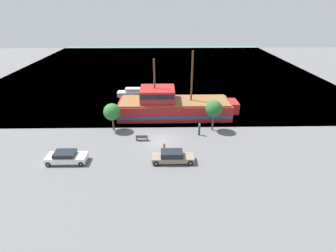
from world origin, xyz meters
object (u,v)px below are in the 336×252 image
object	(u,v)px
parked_car_curb_mid	(66,157)
pedestrian_walking_near	(199,129)
moored_boat_dockside	(135,93)
fire_hydrant	(164,146)
bench_promenade_east	(142,138)
pirate_ship	(173,106)
parked_car_curb_front	(173,157)

from	to	relation	value
parked_car_curb_mid	pedestrian_walking_near	distance (m)	17.85
moored_boat_dockside	pedestrian_walking_near	bearing A→B (deg)	-58.13
fire_hydrant	bench_promenade_east	bearing A→B (deg)	143.60
fire_hydrant	pedestrian_walking_near	world-z (taller)	pedestrian_walking_near
fire_hydrant	bench_promenade_east	world-z (taller)	bench_promenade_east
pedestrian_walking_near	bench_promenade_east	bearing A→B (deg)	-169.57
fire_hydrant	pirate_ship	bearing A→B (deg)	82.37
bench_promenade_east	pedestrian_walking_near	xyz separation A→B (m)	(8.05, 1.48, 0.49)
moored_boat_dockside	parked_car_curb_front	world-z (taller)	moored_boat_dockside
moored_boat_dockside	bench_promenade_east	xyz separation A→B (m)	(2.70, -18.78, -0.20)
parked_car_curb_mid	moored_boat_dockside	bearing A→B (deg)	76.48
parked_car_curb_front	bench_promenade_east	distance (m)	6.74
pirate_ship	parked_car_curb_mid	xyz separation A→B (m)	(-12.97, -13.78, -1.05)
parked_car_curb_front	fire_hydrant	world-z (taller)	parked_car_curb_front
pirate_ship	fire_hydrant	xyz separation A→B (m)	(-1.44, -10.77, -1.34)
parked_car_curb_mid	bench_promenade_east	xyz separation A→B (m)	(8.48, 5.26, -0.27)
parked_car_curb_front	bench_promenade_east	bearing A→B (deg)	126.69
parked_car_curb_front	fire_hydrant	distance (m)	3.32
bench_promenade_east	pedestrian_walking_near	bearing A→B (deg)	10.43
pirate_ship	parked_car_curb_mid	distance (m)	18.95
pirate_ship	pedestrian_walking_near	xyz separation A→B (m)	(3.56, -7.04, -0.83)
fire_hydrant	pedestrian_walking_near	size ratio (longest dim) A/B	0.42
pirate_ship	pedestrian_walking_near	world-z (taller)	pirate_ship
moored_boat_dockside	bench_promenade_east	size ratio (longest dim) A/B	4.45
bench_promenade_east	pedestrian_walking_near	distance (m)	8.20
moored_boat_dockside	parked_car_curb_front	size ratio (longest dim) A/B	1.46
parked_car_curb_front	parked_car_curb_mid	xyz separation A→B (m)	(-12.51, 0.15, -0.01)
bench_promenade_east	moored_boat_dockside	bearing A→B (deg)	98.19
parked_car_curb_front	pedestrian_walking_near	xyz separation A→B (m)	(4.02, 6.89, 0.21)
parked_car_curb_mid	pedestrian_walking_near	size ratio (longest dim) A/B	2.56
pirate_ship	fire_hydrant	distance (m)	10.95
moored_boat_dockside	fire_hydrant	distance (m)	21.80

